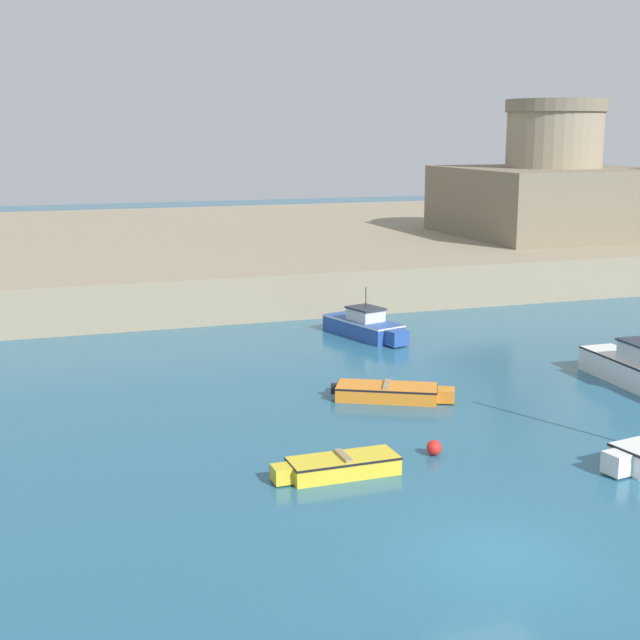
{
  "coord_description": "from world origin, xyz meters",
  "views": [
    {
      "loc": [
        -9.39,
        -15.63,
        9.05
      ],
      "look_at": [
        1.13,
        15.69,
        2.0
      ],
      "focal_mm": 50.0,
      "sensor_mm": 36.0,
      "label": 1
    }
  ],
  "objects_px": {
    "dinghy_orange_5": "(390,392)",
    "fortress": "(552,190)",
    "motorboat_blue_2": "(365,326)",
    "dinghy_yellow_1": "(339,465)",
    "mooring_buoy": "(434,448)"
  },
  "relations": [
    {
      "from": "dinghy_orange_5",
      "to": "fortress",
      "type": "xyz_separation_m",
      "value": [
        21.76,
        24.25,
        4.91
      ]
    },
    {
      "from": "motorboat_blue_2",
      "to": "fortress",
      "type": "bearing_deg",
      "value": 38.37
    },
    {
      "from": "dinghy_yellow_1",
      "to": "mooring_buoy",
      "type": "xyz_separation_m",
      "value": [
        3.06,
        0.56,
        -0.06
      ]
    },
    {
      "from": "motorboat_blue_2",
      "to": "dinghy_orange_5",
      "type": "xyz_separation_m",
      "value": [
        -2.63,
        -9.11,
        -0.23
      ]
    },
    {
      "from": "motorboat_blue_2",
      "to": "fortress",
      "type": "xyz_separation_m",
      "value": [
        19.13,
        15.15,
        4.68
      ]
    },
    {
      "from": "motorboat_blue_2",
      "to": "dinghy_orange_5",
      "type": "height_order",
      "value": "motorboat_blue_2"
    },
    {
      "from": "mooring_buoy",
      "to": "dinghy_orange_5",
      "type": "bearing_deg",
      "value": 80.24
    },
    {
      "from": "motorboat_blue_2",
      "to": "dinghy_yellow_1",
      "type": "bearing_deg",
      "value": -113.79
    },
    {
      "from": "dinghy_yellow_1",
      "to": "mooring_buoy",
      "type": "bearing_deg",
      "value": 10.44
    },
    {
      "from": "dinghy_yellow_1",
      "to": "dinghy_orange_5",
      "type": "bearing_deg",
      "value": 55.99
    },
    {
      "from": "fortress",
      "to": "dinghy_orange_5",
      "type": "bearing_deg",
      "value": -131.9
    },
    {
      "from": "motorboat_blue_2",
      "to": "fortress",
      "type": "height_order",
      "value": "fortress"
    },
    {
      "from": "dinghy_orange_5",
      "to": "mooring_buoy",
      "type": "relative_size",
      "value": 9.19
    },
    {
      "from": "mooring_buoy",
      "to": "motorboat_blue_2",
      "type": "bearing_deg",
      "value": 76.18
    },
    {
      "from": "fortress",
      "to": "motorboat_blue_2",
      "type": "bearing_deg",
      "value": -141.63
    }
  ]
}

